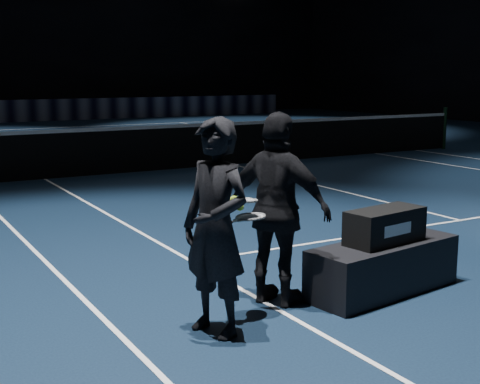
# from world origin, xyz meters

# --- Properties ---
(floor) EXTENTS (36.00, 36.00, 0.00)m
(floor) POSITION_xyz_m (0.00, 0.00, 0.00)
(floor) COLOR black
(floor) RESTS_ON ground
(wall_back) EXTENTS (30.00, 0.00, 30.00)m
(wall_back) POSITION_xyz_m (0.00, 18.00, 5.00)
(wall_back) COLOR black
(wall_back) RESTS_ON ground
(court_lines) EXTENTS (10.98, 23.78, 0.01)m
(court_lines) POSITION_xyz_m (0.00, 0.00, 0.00)
(court_lines) COLOR white
(court_lines) RESTS_ON floor
(net_post_right) EXTENTS (0.10, 0.10, 1.10)m
(net_post_right) POSITION_xyz_m (6.40, 0.00, 0.55)
(net_post_right) COLOR black
(net_post_right) RESTS_ON floor
(net_mesh) EXTENTS (12.80, 0.02, 0.86)m
(net_mesh) POSITION_xyz_m (0.00, 0.00, 0.45)
(net_mesh) COLOR black
(net_mesh) RESTS_ON floor
(net_tape) EXTENTS (12.80, 0.03, 0.07)m
(net_tape) POSITION_xyz_m (0.00, 0.00, 0.92)
(net_tape) COLOR white
(net_tape) RESTS_ON net_mesh
(sponsor_backdrop) EXTENTS (22.00, 0.15, 0.90)m
(sponsor_backdrop) POSITION_xyz_m (0.00, 15.50, 0.45)
(sponsor_backdrop) COLOR black
(sponsor_backdrop) RESTS_ON floor
(player_bench) EXTENTS (1.64, 0.76, 0.47)m
(player_bench) POSITION_xyz_m (-2.99, -8.18, 0.24)
(player_bench) COLOR black
(player_bench) RESTS_ON floor
(racket_bag) EXTENTS (0.83, 0.45, 0.32)m
(racket_bag) POSITION_xyz_m (-2.99, -8.18, 0.63)
(racket_bag) COLOR black
(racket_bag) RESTS_ON player_bench
(bag_signature) EXTENTS (0.37, 0.06, 0.11)m
(bag_signature) POSITION_xyz_m (-2.99, -8.35, 0.63)
(bag_signature) COLOR white
(bag_signature) RESTS_ON racket_bag
(player_a) EXTENTS (0.59, 0.72, 1.70)m
(player_a) POSITION_xyz_m (-4.80, -8.28, 0.85)
(player_a) COLOR black
(player_a) RESTS_ON floor
(player_b) EXTENTS (0.83, 1.07, 1.70)m
(player_b) POSITION_xyz_m (-4.02, -7.95, 0.85)
(player_b) COLOR black
(player_b) RESTS_ON floor
(racket_lower) EXTENTS (0.71, 0.47, 0.03)m
(racket_lower) POSITION_xyz_m (-4.39, -8.11, 0.86)
(racket_lower) COLOR black
(racket_lower) RESTS_ON player_a
(racket_upper) EXTENTS (0.71, 0.50, 0.10)m
(racket_upper) POSITION_xyz_m (-4.45, -8.09, 1.00)
(racket_upper) COLOR black
(racket_upper) RESTS_ON player_b
(tennis_balls) EXTENTS (0.12, 0.10, 0.12)m
(tennis_balls) POSITION_xyz_m (-4.57, -8.18, 0.99)
(tennis_balls) COLOR #A6DA2E
(tennis_balls) RESTS_ON racket_upper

